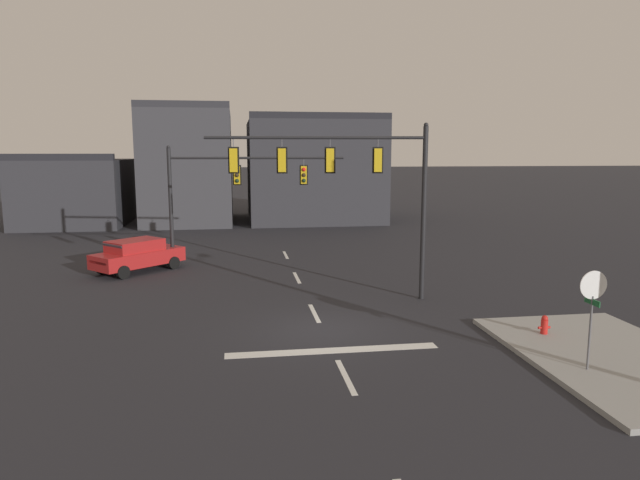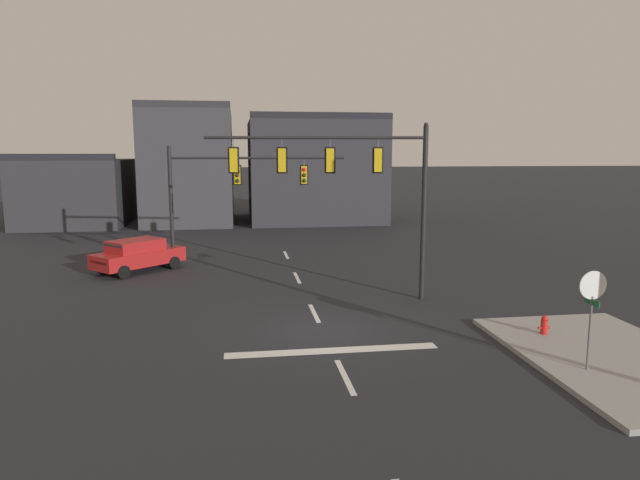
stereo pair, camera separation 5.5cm
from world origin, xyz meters
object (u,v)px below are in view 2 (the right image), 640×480
Objects in this scene: stop_sign at (592,297)px; car_lot_nearside at (138,255)px; signal_mast_far_side at (225,185)px; fire_hydrant at (544,328)px; signal_mast_near_side at (349,175)px.

stop_sign is 0.64× the size of car_lot_nearside.
fire_hydrant is (10.14, -13.09, -3.87)m from signal_mast_far_side.
signal_mast_far_side is 11.81× the size of fire_hydrant.
fire_hydrant is at bearing 81.28° from stop_sign.
signal_mast_far_side is at bearing 9.32° from car_lot_nearside.
signal_mast_near_side is 10.24m from stop_sign.
signal_mast_far_side is 5.51m from car_lot_nearside.
signal_mast_near_side reaches higher than signal_mast_far_side.
fire_hydrant is (0.45, 2.94, -1.82)m from stop_sign.
signal_mast_near_side is 9.00m from fire_hydrant.
stop_sign is at bearing -58.85° from signal_mast_far_side.
fire_hydrant is at bearing -40.56° from car_lot_nearside.
signal_mast_near_side is 0.97× the size of signal_mast_far_side.
signal_mast_far_side is 2.01× the size of car_lot_nearside.
car_lot_nearside is (-9.23, 6.72, -4.11)m from signal_mast_near_side.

